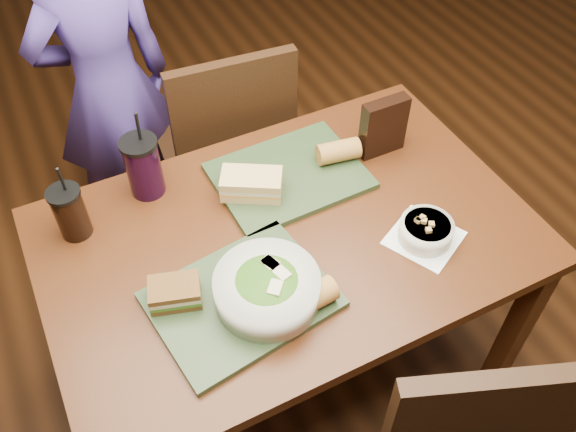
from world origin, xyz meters
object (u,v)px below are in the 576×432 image
object	(u,v)px
sandwich_far	(252,184)
baguette_far	(338,151)
diner	(109,88)
tray_far	(289,176)
dining_table	(288,254)
soup_bowl	(426,231)
salad_bowl	(267,287)
baguette_near	(310,298)
tray_near	(242,300)
chair_far	(228,149)
chip_bag	(383,127)
sandwich_near	(175,293)
cup_cola	(70,212)
cup_berry	(143,166)

from	to	relation	value
sandwich_far	baguette_far	size ratio (longest dim) A/B	1.52
diner	tray_far	size ratio (longest dim) A/B	3.23
dining_table	diner	size ratio (longest dim) A/B	0.96
soup_bowl	diner	bearing A→B (deg)	116.08
sandwich_far	baguette_far	distance (m)	0.28
salad_bowl	baguette_near	world-z (taller)	salad_bowl
baguette_near	tray_near	bearing A→B (deg)	145.22
chair_far	salad_bowl	xyz separation A→B (m)	(-0.21, -0.79, 0.28)
salad_bowl	soup_bowl	size ratio (longest dim) A/B	1.11
salad_bowl	sandwich_far	size ratio (longest dim) A/B	1.34
diner	soup_bowl	xyz separation A→B (m)	(0.56, -1.14, 0.10)
chair_far	chip_bag	world-z (taller)	chair_far
sandwich_near	baguette_near	world-z (taller)	baguette_near
salad_bowl	tray_far	bearing A→B (deg)	56.33
cup_cola	chip_bag	world-z (taller)	cup_cola
diner	soup_bowl	world-z (taller)	diner
tray_near	chip_bag	size ratio (longest dim) A/B	2.27
chair_far	soup_bowl	world-z (taller)	chair_far
diner	cup_cola	size ratio (longest dim) A/B	5.70
baguette_far	diner	bearing A→B (deg)	122.44
chair_far	soup_bowl	bearing A→B (deg)	-72.57
salad_bowl	cup_cola	xyz separation A→B (m)	(-0.36, 0.43, 0.02)
dining_table	tray_far	distance (m)	0.23
dining_table	chair_far	bearing A→B (deg)	83.79
baguette_far	cup_berry	distance (m)	0.56
dining_table	chip_bag	world-z (taller)	chip_bag
tray_far	sandwich_far	xyz separation A→B (m)	(-0.13, -0.02, 0.04)
cup_cola	cup_berry	size ratio (longest dim) A/B	0.85
sandwich_near	baguette_far	distance (m)	0.65
baguette_near	baguette_far	xyz separation A→B (m)	(0.32, 0.42, -0.00)
dining_table	sandwich_far	bearing A→B (deg)	100.02
tray_far	baguette_far	xyz separation A→B (m)	(0.16, -0.01, 0.04)
tray_far	chip_bag	xyz separation A→B (m)	(0.30, -0.02, 0.08)
tray_far	soup_bowl	distance (m)	0.43
dining_table	cup_cola	xyz separation A→B (m)	(-0.50, 0.26, 0.17)
tray_far	baguette_near	world-z (taller)	baguette_near
chair_far	sandwich_far	world-z (taller)	chair_far
dining_table	tray_near	size ratio (longest dim) A/B	3.10
tray_near	tray_far	xyz separation A→B (m)	(0.30, 0.33, 0.00)
dining_table	baguette_near	bearing A→B (deg)	-104.38
salad_bowl	cup_berry	size ratio (longest dim) A/B	0.91
dining_table	tray_near	distance (m)	0.27
chair_far	chip_bag	xyz separation A→B (m)	(0.33, -0.44, 0.31)
tray_far	sandwich_near	world-z (taller)	sandwich_near
soup_bowl	chair_far	bearing A→B (deg)	107.43
dining_table	baguette_near	xyz separation A→B (m)	(-0.06, -0.24, 0.14)
dining_table	baguette_near	size ratio (longest dim) A/B	10.19
sandwich_far	baguette_far	bearing A→B (deg)	2.33
dining_table	sandwich_far	world-z (taller)	sandwich_far
sandwich_far	salad_bowl	bearing A→B (deg)	-108.49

